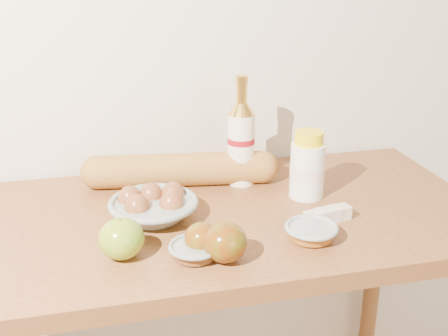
{
  "coord_description": "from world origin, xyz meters",
  "views": [
    {
      "loc": [
        -0.26,
        0.07,
        1.46
      ],
      "look_at": [
        0.0,
        1.15,
        1.02
      ],
      "focal_mm": 45.0,
      "sensor_mm": 36.0,
      "label": 1
    }
  ],
  "objects_px": {
    "bourbon_bottle": "(241,141)",
    "cream_bottle": "(307,167)",
    "baguette": "(181,170)",
    "table": "(221,260)",
    "egg_bowl": "(153,206)"
  },
  "relations": [
    {
      "from": "table",
      "to": "egg_bowl",
      "type": "xyz_separation_m",
      "value": [
        -0.15,
        0.01,
        0.15
      ]
    },
    {
      "from": "bourbon_bottle",
      "to": "table",
      "type": "bearing_deg",
      "value": -101.62
    },
    {
      "from": "bourbon_bottle",
      "to": "cream_bottle",
      "type": "height_order",
      "value": "bourbon_bottle"
    },
    {
      "from": "bourbon_bottle",
      "to": "baguette",
      "type": "bearing_deg",
      "value": -170.39
    },
    {
      "from": "table",
      "to": "cream_bottle",
      "type": "height_order",
      "value": "cream_bottle"
    },
    {
      "from": "baguette",
      "to": "bourbon_bottle",
      "type": "bearing_deg",
      "value": -0.24
    },
    {
      "from": "bourbon_bottle",
      "to": "baguette",
      "type": "height_order",
      "value": "bourbon_bottle"
    },
    {
      "from": "table",
      "to": "egg_bowl",
      "type": "distance_m",
      "value": 0.21
    },
    {
      "from": "table",
      "to": "egg_bowl",
      "type": "relative_size",
      "value": 6.02
    },
    {
      "from": "bourbon_bottle",
      "to": "cream_bottle",
      "type": "bearing_deg",
      "value": -23.3
    },
    {
      "from": "baguette",
      "to": "egg_bowl",
      "type": "bearing_deg",
      "value": -110.1
    },
    {
      "from": "cream_bottle",
      "to": "egg_bowl",
      "type": "bearing_deg",
      "value": -175.04
    },
    {
      "from": "egg_bowl",
      "to": "bourbon_bottle",
      "type": "bearing_deg",
      "value": 31.42
    },
    {
      "from": "table",
      "to": "baguette",
      "type": "distance_m",
      "value": 0.25
    },
    {
      "from": "cream_bottle",
      "to": "egg_bowl",
      "type": "height_order",
      "value": "cream_bottle"
    }
  ]
}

